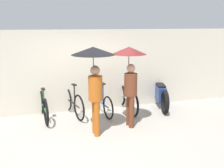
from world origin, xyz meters
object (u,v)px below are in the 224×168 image
Objects in this scene: parked_bicycle_2 at (100,101)px; pedestrian_center at (130,68)px; motorcycle at (160,94)px; parked_bicycle_0 at (43,106)px; parked_bicycle_1 at (73,102)px; parked_bicycle_3 at (127,98)px; pedestrian_leading at (94,67)px.

parked_bicycle_2 is 0.86× the size of pedestrian_center.
motorcycle is at bearing 35.23° from pedestrian_center.
parked_bicycle_0 is 0.87× the size of motorcycle.
parked_bicycle_1 is (0.80, 0.07, 0.01)m from parked_bicycle_0.
parked_bicycle_0 is 2.40m from parked_bicycle_3.
parked_bicycle_1 reaches higher than motorcycle.
pedestrian_center is at bearing 143.24° from motorcycle.
parked_bicycle_2 reaches higher than motorcycle.
pedestrian_leading is at bearing 152.32° from parked_bicycle_2.
parked_bicycle_0 is 0.85× the size of pedestrian_leading.
parked_bicycle_0 is 1.01× the size of parked_bicycle_2.
parked_bicycle_2 is 0.84× the size of pedestrian_leading.
motorcycle is at bearing 26.55° from pedestrian_leading.
motorcycle is (1.14, 0.07, 0.01)m from parked_bicycle_3.
pedestrian_leading reaches higher than parked_bicycle_2.
parked_bicycle_3 is at bearing 108.59° from motorcycle.
pedestrian_center reaches higher than motorcycle.
parked_bicycle_2 is 0.96× the size of parked_bicycle_3.
pedestrian_leading is at bearing 135.08° from parked_bicycle_3.
parked_bicycle_1 is 1.86m from pedestrian_leading.
parked_bicycle_1 is 2.74m from motorcycle.
pedestrian_center is at bearing -164.73° from parked_bicycle_2.
parked_bicycle_2 is (1.60, 0.03, -0.02)m from parked_bicycle_0.
parked_bicycle_2 is at bearing -106.11° from parked_bicycle_1.
pedestrian_center reaches higher than parked_bicycle_2.
parked_bicycle_3 is at bearing -100.00° from parked_bicycle_2.
parked_bicycle_2 is (0.80, -0.04, -0.03)m from parked_bicycle_1.
parked_bicycle_2 is 1.87m from pedestrian_leading.
pedestrian_leading reaches higher than motorcycle.
parked_bicycle_1 reaches higher than parked_bicycle_3.
pedestrian_leading is (-0.44, -1.32, 1.25)m from parked_bicycle_2.
parked_bicycle_0 is at bearing 128.30° from pedestrian_leading.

